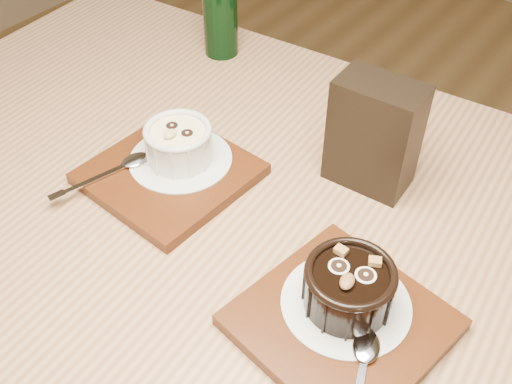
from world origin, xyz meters
TOP-DOWN VIEW (x-y plane):
  - table at (-0.01, 0.09)m, footprint 1.26×0.89m
  - tray_left at (-0.16, 0.11)m, footprint 0.19×0.19m
  - doily_left at (-0.16, 0.13)m, footprint 0.13×0.13m
  - ramekin_white at (-0.16, 0.13)m, footprint 0.08×0.08m
  - spoon_left at (-0.21, 0.06)m, footprint 0.06×0.14m
  - tray_right at (0.13, 0.05)m, footprint 0.21×0.21m
  - doily_right at (0.12, 0.06)m, footprint 0.13×0.13m
  - ramekin_dark at (0.12, 0.06)m, footprint 0.09×0.09m
  - spoon_right at (0.18, -0.00)m, footprint 0.07×0.13m
  - condiment_stand at (0.04, 0.25)m, footprint 0.10×0.06m
  - green_bottle at (-0.30, 0.38)m, footprint 0.05×0.05m

SIDE VIEW (x-z plane):
  - table at x=-0.01m, z-range 0.28..1.03m
  - tray_left at x=-0.16m, z-range 0.75..0.76m
  - tray_right at x=0.13m, z-range 0.75..0.76m
  - doily_left at x=-0.16m, z-range 0.77..0.77m
  - doily_right at x=0.12m, z-range 0.77..0.77m
  - spoon_left at x=-0.21m, z-range 0.77..0.77m
  - spoon_right at x=0.18m, z-range 0.77..0.77m
  - ramekin_white at x=-0.16m, z-range 0.77..0.82m
  - ramekin_dark at x=0.12m, z-range 0.77..0.82m
  - condiment_stand at x=0.04m, z-range 0.75..0.89m
  - green_bottle at x=-0.30m, z-range 0.73..0.93m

